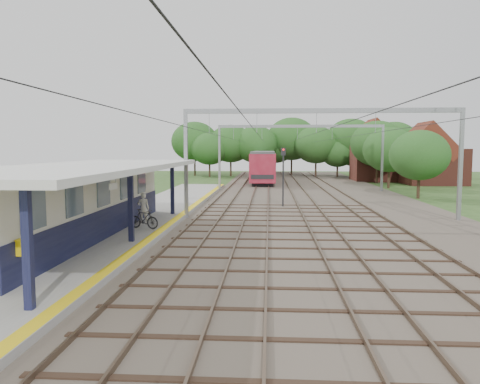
{
  "coord_description": "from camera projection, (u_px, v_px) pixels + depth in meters",
  "views": [
    {
      "loc": [
        0.3,
        -14.45,
        4.51
      ],
      "look_at": [
        -1.67,
        16.84,
        1.6
      ],
      "focal_mm": 35.0,
      "sensor_mm": 36.0,
      "label": 1
    }
  ],
  "objects": [
    {
      "name": "bicycle",
      "position": [
        144.0,
        219.0,
        24.37
      ],
      "size": [
        1.77,
        0.97,
        1.02
      ],
      "primitive_type": "imported",
      "rotation": [
        0.0,
        0.0,
        1.27
      ],
      "color": "black",
      "rests_on": "platform"
    },
    {
      "name": "platform",
      "position": [
        144.0,
        218.0,
        29.16
      ],
      "size": [
        5.0,
        52.0,
        0.35
      ],
      "primitive_type": "cube",
      "color": "gray",
      "rests_on": "ground"
    },
    {
      "name": "canopy",
      "position": [
        89.0,
        168.0,
        20.91
      ],
      "size": [
        6.4,
        20.0,
        3.44
      ],
      "color": "#101233",
      "rests_on": "platform"
    },
    {
      "name": "signal_post",
      "position": [
        283.0,
        169.0,
        35.6
      ],
      "size": [
        0.35,
        0.31,
        4.58
      ],
      "rotation": [
        0.0,
        0.0,
        0.27
      ],
      "color": "black",
      "rests_on": "ground"
    },
    {
      "name": "ballast_bed",
      "position": [
        308.0,
        196.0,
        44.36
      ],
      "size": [
        18.0,
        90.0,
        0.1
      ],
      "primitive_type": "cube",
      "color": "#473D33",
      "rests_on": "ground"
    },
    {
      "name": "rail_tracks",
      "position": [
        282.0,
        194.0,
        44.5
      ],
      "size": [
        11.8,
        88.0,
        0.15
      ],
      "color": "brown",
      "rests_on": "ballast_bed"
    },
    {
      "name": "person",
      "position": [
        143.0,
        208.0,
        25.72
      ],
      "size": [
        0.7,
        0.52,
        1.77
      ],
      "primitive_type": "imported",
      "rotation": [
        0.0,
        0.0,
        3.3
      ],
      "color": "beige",
      "rests_on": "platform"
    },
    {
      "name": "ground",
      "position": [
        259.0,
        292.0,
        14.8
      ],
      "size": [
        160.0,
        160.0,
        0.0
      ],
      "primitive_type": "plane",
      "color": "#2D4C1E",
      "rests_on": "ground"
    },
    {
      "name": "station_building",
      "position": [
        75.0,
        201.0,
        22.12
      ],
      "size": [
        3.41,
        18.0,
        3.4
      ],
      "color": "beige",
      "rests_on": "platform"
    },
    {
      "name": "catenary_system",
      "position": [
        306.0,
        137.0,
        39.2
      ],
      "size": [
        17.22,
        88.0,
        7.0
      ],
      "color": "gray",
      "rests_on": "ground"
    },
    {
      "name": "house_near",
      "position": [
        434.0,
        161.0,
        58.92
      ],
      "size": [
        7.0,
        6.12,
        7.89
      ],
      "color": "brown",
      "rests_on": "ground"
    },
    {
      "name": "yellow_stripe",
      "position": [
        180.0,
        216.0,
        29.01
      ],
      "size": [
        0.45,
        52.0,
        0.01
      ],
      "primitive_type": "cube",
      "color": "yellow",
      "rests_on": "platform"
    },
    {
      "name": "train",
      "position": [
        264.0,
        163.0,
        72.46
      ],
      "size": [
        3.11,
        38.75,
        4.07
      ],
      "color": "black",
      "rests_on": "ballast_bed"
    },
    {
      "name": "house_far",
      "position": [
        382.0,
        158.0,
        65.17
      ],
      "size": [
        8.0,
        6.12,
        8.66
      ],
      "color": "brown",
      "rests_on": "ground"
    },
    {
      "name": "tree_band",
      "position": [
        293.0,
        146.0,
        70.87
      ],
      "size": [
        31.72,
        30.88,
        8.82
      ],
      "color": "#382619",
      "rests_on": "ground"
    }
  ]
}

